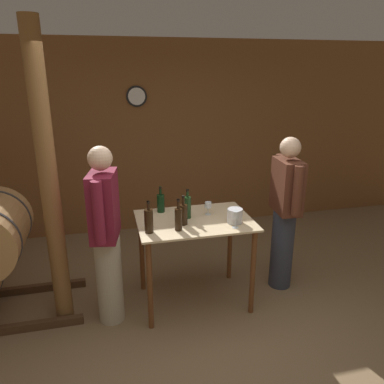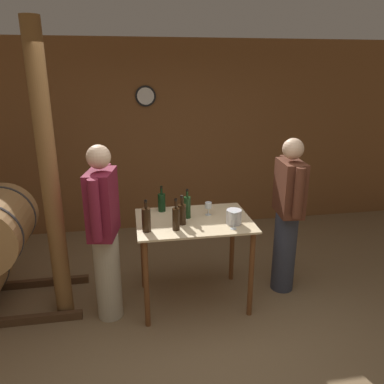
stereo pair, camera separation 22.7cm
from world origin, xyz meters
The scene contains 14 objects.
ground_plane centered at (0.00, 0.00, 0.00)m, with size 14.00×14.00×0.00m, color brown.
back_wall centered at (0.00, 2.89, 1.35)m, with size 8.40×0.08×2.70m.
tasting_table centered at (0.03, 0.87, 0.74)m, with size 1.11×0.79×0.91m.
wooden_post centered at (-1.26, 0.88, 1.35)m, with size 0.16×0.16×2.70m.
wine_bottle_far_left centered at (-0.44, 0.67, 1.02)m, with size 0.08×0.08×0.30m.
wine_bottle_left centered at (-0.25, 1.15, 1.01)m, with size 0.08×0.08×0.27m.
wine_bottle_center centered at (-0.17, 0.66, 1.02)m, with size 0.07×0.07×0.30m.
wine_bottle_right centered at (-0.10, 0.78, 1.01)m, with size 0.08×0.08×0.29m.
wine_bottle_far_right centered at (-0.03, 0.92, 1.02)m, with size 0.07×0.07×0.30m.
wine_glass_near_left centered at (0.19, 0.96, 1.00)m, with size 0.07×0.07×0.13m.
wine_glass_near_center centered at (0.35, 0.59, 1.03)m, with size 0.06×0.06×0.16m.
ice_bucket centered at (0.38, 0.70, 0.98)m, with size 0.14×0.14×0.14m.
person_host centered at (1.02, 0.93, 0.88)m, with size 0.25×0.59×1.66m.
person_visitor_with_scarf centered at (-0.82, 0.75, 0.90)m, with size 0.29×0.58×1.69m.
Camera 1 is at (-0.78, -2.40, 2.30)m, focal length 35.00 mm.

